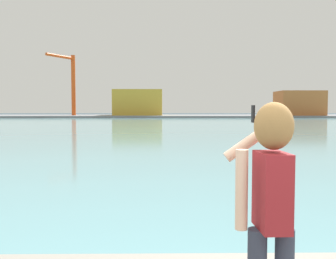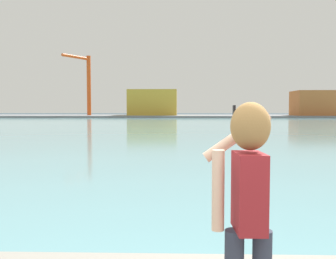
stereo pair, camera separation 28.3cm
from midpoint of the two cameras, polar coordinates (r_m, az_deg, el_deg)
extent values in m
plane|color=#334751|center=(52.28, 0.07, 0.84)|extent=(220.00, 220.00, 0.00)
cube|color=#6BA8B2|center=(54.27, 0.04, 0.94)|extent=(140.00, 100.00, 0.02)
cube|color=gray|center=(94.25, -0.31, 2.09)|extent=(140.00, 20.00, 0.48)
cube|color=maroon|center=(2.76, 12.90, -9.24)|extent=(0.21, 0.35, 0.56)
sphere|color=#E0B293|center=(2.70, 13.02, 0.33)|extent=(0.22, 0.22, 0.22)
ellipsoid|color=olive|center=(2.68, 13.13, 0.52)|extent=(0.28, 0.26, 0.34)
cylinder|color=#E0B293|center=(2.72, 8.33, -9.19)|extent=(0.09, 0.09, 0.58)
cylinder|color=#E0B293|center=(2.90, 10.88, -1.02)|extent=(0.53, 0.10, 0.40)
cube|color=black|center=(3.01, 10.38, 2.38)|extent=(0.01, 0.07, 0.14)
cube|color=gold|center=(94.68, -4.65, 4.15)|extent=(12.01, 11.86, 6.34)
cube|color=#B26633|center=(96.64, 19.49, 3.84)|extent=(10.57, 8.18, 5.96)
cylinder|color=#D84C19|center=(94.45, -14.48, 6.60)|extent=(1.00, 1.00, 14.72)
cylinder|color=#D84C19|center=(91.93, -16.38, 10.77)|extent=(4.76, 7.93, 0.70)
camera|label=1|loc=(0.14, -91.22, -0.07)|focal=39.51mm
camera|label=2|loc=(0.14, 88.78, 0.07)|focal=39.51mm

